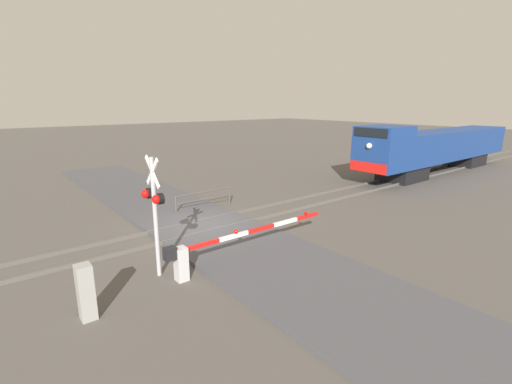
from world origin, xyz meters
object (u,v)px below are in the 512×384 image
crossing_signal (154,204)px  locomotive (437,147)px  utility_cabinet (86,292)px  guard_railing (204,197)px  crossing_gate (209,250)px

crossing_signal → locomotive: bearing=97.1°
utility_cabinet → guard_railing: (-6.72, 7.35, -0.12)m
crossing_gate → crossing_signal: bearing=-118.1°
crossing_signal → crossing_gate: 2.30m
locomotive → crossing_signal: locomotive is taller
crossing_gate → locomotive: bearing=99.4°
locomotive → utility_cabinet: size_ratio=12.62×
utility_cabinet → guard_railing: bearing=132.4°
crossing_gate → guard_railing: size_ratio=2.05×
locomotive → guard_railing: bearing=-97.3°
crossing_gate → guard_railing: 7.23m
crossing_signal → crossing_gate: bearing=61.9°
locomotive → utility_cabinet: bearing=-81.1°
crossing_gate → utility_cabinet: bearing=-84.2°
locomotive → crossing_gate: 23.42m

